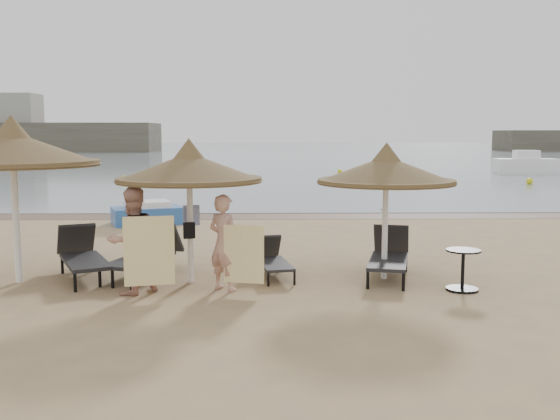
% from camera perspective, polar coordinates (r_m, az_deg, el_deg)
% --- Properties ---
extents(ground, '(160.00, 160.00, 0.00)m').
position_cam_1_polar(ground, '(11.23, -6.47, -7.02)').
color(ground, tan).
rests_on(ground, ground).
extents(sea, '(200.00, 140.00, 0.03)m').
position_cam_1_polar(sea, '(90.88, -1.67, 5.42)').
color(sea, slate).
rests_on(sea, ground).
extents(wet_sand_strip, '(200.00, 1.60, 0.01)m').
position_cam_1_polar(wet_sand_strip, '(20.45, -3.97, -0.56)').
color(wet_sand_strip, brown).
rests_on(wet_sand_strip, ground).
extents(far_shore, '(150.00, 54.80, 12.00)m').
position_cam_1_polar(far_shore, '(92.44, -17.56, 6.91)').
color(far_shore, '#5D5949').
rests_on(far_shore, ground).
extents(palapa_left, '(3.07, 3.07, 3.04)m').
position_cam_1_polar(palapa_left, '(12.17, -23.26, 5.09)').
color(palapa_left, white).
rests_on(palapa_left, ground).
extents(palapa_center, '(2.65, 2.65, 2.63)m').
position_cam_1_polar(palapa_center, '(11.32, -8.30, 3.81)').
color(palapa_center, white).
rests_on(palapa_center, ground).
extents(palapa_right, '(2.57, 2.57, 2.55)m').
position_cam_1_polar(palapa_right, '(11.66, 9.68, 3.57)').
color(palapa_right, white).
rests_on(palapa_right, ground).
extents(lounger_far_left, '(1.54, 2.20, 0.94)m').
position_cam_1_polar(lounger_far_left, '(12.43, -17.61, -3.92)').
color(lounger_far_left, black).
rests_on(lounger_far_left, ground).
extents(lounger_near_left, '(1.30, 2.21, 0.94)m').
position_cam_1_polar(lounger_near_left, '(12.30, -12.08, -3.87)').
color(lounger_near_left, black).
rests_on(lounger_near_left, ground).
extents(lounger_near_right, '(0.83, 1.66, 0.71)m').
position_cam_1_polar(lounger_near_right, '(12.00, -0.74, -4.47)').
color(lounger_near_right, black).
rests_on(lounger_near_right, ground).
extents(lounger_far_right, '(1.15, 2.14, 0.91)m').
position_cam_1_polar(lounger_far_right, '(12.10, 9.96, -4.05)').
color(lounger_far_right, black).
rests_on(lounger_far_right, ground).
extents(side_table, '(0.59, 0.59, 0.72)m').
position_cam_1_polar(side_table, '(11.32, 16.36, -5.39)').
color(side_table, black).
rests_on(side_table, ground).
extents(person_left, '(1.14, 1.12, 2.11)m').
position_cam_1_polar(person_left, '(10.82, -13.38, -1.98)').
color(person_left, tan).
rests_on(person_left, ground).
extents(person_right, '(1.07, 1.00, 1.95)m').
position_cam_1_polar(person_right, '(10.78, -5.15, -2.29)').
color(person_right, tan).
rests_on(person_right, ground).
extents(towel_left, '(0.81, 0.18, 1.15)m').
position_cam_1_polar(towel_left, '(10.46, -11.87, -3.70)').
color(towel_left, yellow).
rests_on(towel_left, ground).
extents(towel_right, '(0.69, 0.19, 0.99)m').
position_cam_1_polar(towel_right, '(10.57, -3.33, -4.06)').
color(towel_right, yellow).
rests_on(towel_right, ground).
extents(bag_patterned, '(0.31, 0.19, 0.37)m').
position_cam_1_polar(bag_patterned, '(11.58, -8.11, -0.49)').
color(bag_patterned, white).
rests_on(bag_patterned, ground).
extents(bag_dark, '(0.22, 0.14, 0.29)m').
position_cam_1_polar(bag_dark, '(11.28, -8.30, -1.86)').
color(bag_dark, black).
rests_on(bag_dark, ground).
extents(pedal_boat, '(2.31, 1.84, 0.94)m').
position_cam_1_polar(pedal_boat, '(19.10, -12.12, -0.20)').
color(pedal_boat, '#2C5FAD').
rests_on(pedal_boat, ground).
extents(buoy_left, '(0.32, 0.32, 0.32)m').
position_cam_1_polar(buoy_left, '(36.16, -14.09, 2.84)').
color(buoy_left, yellow).
rests_on(buoy_left, ground).
extents(buoy_mid, '(0.33, 0.33, 0.33)m').
position_cam_1_polar(buoy_mid, '(41.21, 5.49, 3.52)').
color(buoy_mid, yellow).
rests_on(buoy_mid, ground).
extents(buoy_right, '(0.35, 0.35, 0.35)m').
position_cam_1_polar(buoy_right, '(35.30, 21.85, 2.46)').
color(buoy_right, yellow).
rests_on(buoy_right, ground).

